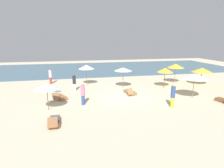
{
  "coord_description": "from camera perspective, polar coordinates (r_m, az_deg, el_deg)",
  "views": [
    {
      "loc": [
        -4.19,
        -15.13,
        5.11
      ],
      "look_at": [
        -0.87,
        0.79,
        1.1
      ],
      "focal_mm": 29.14,
      "sensor_mm": 36.0,
      "label": 1
    }
  ],
  "objects": [
    {
      "name": "umbrella_5",
      "position": [
        20.56,
        -8.05,
        5.34
      ],
      "size": [
        1.76,
        1.76,
        2.35
      ],
      "color": "olive",
      "rests_on": "ground_plane"
    },
    {
      "name": "umbrella_6",
      "position": [
        22.57,
        19.36,
        5.42
      ],
      "size": [
        1.94,
        1.94,
        2.34
      ],
      "color": "olive",
      "rests_on": "ground_plane"
    },
    {
      "name": "person_3",
      "position": [
        22.45,
        -18.78,
        2.41
      ],
      "size": [
        0.38,
        0.38,
        1.84
      ],
      "color": "#BF3338",
      "rests_on": "ground_plane"
    },
    {
      "name": "person_2",
      "position": [
        14.59,
        -9.13,
        -3.04
      ],
      "size": [
        0.42,
        0.42,
        1.8
      ],
      "color": "#2D4C8C",
      "rests_on": "ground_plane"
    },
    {
      "name": "lounger_3",
      "position": [
        17.51,
        5.64,
        -2.58
      ],
      "size": [
        1.02,
        1.76,
        0.71
      ],
      "color": "olive",
      "rests_on": "ground_plane"
    },
    {
      "name": "surfboard",
      "position": [
        19.48,
        -18.68,
        -2.0
      ],
      "size": [
        2.3,
        1.27,
        0.07
      ],
      "color": "#338CCC",
      "rests_on": "ground_plane"
    },
    {
      "name": "umbrella_2",
      "position": [
        19.26,
        3.49,
        4.65
      ],
      "size": [
        1.89,
        1.89,
        2.22
      ],
      "color": "olive",
      "rests_on": "ground_plane"
    },
    {
      "name": "umbrella_4",
      "position": [
        17.32,
        24.49,
        2.22
      ],
      "size": [
        2.24,
        2.24,
        2.22
      ],
      "color": "olive",
      "rests_on": "ground_plane"
    },
    {
      "name": "umbrella_3",
      "position": [
        20.21,
        16.32,
        4.21
      ],
      "size": [
        1.71,
        1.71,
        2.16
      ],
      "color": "brown",
      "rests_on": "ground_plane"
    },
    {
      "name": "person_0",
      "position": [
        18.66,
        -11.76,
        0.49
      ],
      "size": [
        0.45,
        0.45,
        1.75
      ],
      "color": "white",
      "rests_on": "ground_plane"
    },
    {
      "name": "person_1",
      "position": [
        14.55,
        18.55,
        -3.46
      ],
      "size": [
        0.41,
        0.41,
        1.88
      ],
      "color": "yellow",
      "rests_on": "ground_plane"
    },
    {
      "name": "ground_plane",
      "position": [
        16.51,
        3.53,
        -4.21
      ],
      "size": [
        60.0,
        60.0,
        0.0
      ],
      "primitive_type": "plane",
      "color": "beige"
    },
    {
      "name": "ocean_water",
      "position": [
        32.8,
        -4.3,
        4.9
      ],
      "size": [
        48.0,
        16.0,
        0.06
      ],
      "primitive_type": "cube",
      "color": "#476B7F",
      "rests_on": "ground_plane"
    },
    {
      "name": "lounger_2",
      "position": [
        16.65,
        -15.95,
        -3.97
      ],
      "size": [
        1.29,
        1.74,
        0.72
      ],
      "color": "olive",
      "rests_on": "ground_plane"
    },
    {
      "name": "umbrella_0",
      "position": [
        13.91,
        -19.83,
        -0.73
      ],
      "size": [
        1.74,
        1.74,
        2.01
      ],
      "color": "brown",
      "rests_on": "ground_plane"
    },
    {
      "name": "lounger_0",
      "position": [
        11.97,
        -17.62,
        -11.2
      ],
      "size": [
        0.67,
        1.72,
        0.68
      ],
      "color": "brown",
      "rests_on": "ground_plane"
    },
    {
      "name": "umbrella_1",
      "position": [
        23.13,
        26.4,
        3.96
      ],
      "size": [
        2.27,
        2.27,
        1.96
      ],
      "color": "brown",
      "rests_on": "ground_plane"
    }
  ]
}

